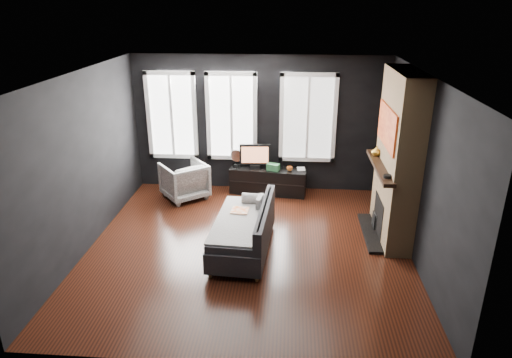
# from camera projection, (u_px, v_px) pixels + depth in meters

# --- Properties ---
(floor) EXTENTS (5.00, 5.00, 0.00)m
(floor) POSITION_uv_depth(u_px,v_px,m) (248.00, 247.00, 7.22)
(floor) COLOR black
(floor) RESTS_ON ground
(ceiling) EXTENTS (5.00, 5.00, 0.00)m
(ceiling) POSITION_uv_depth(u_px,v_px,m) (247.00, 75.00, 6.22)
(ceiling) COLOR white
(ceiling) RESTS_ON ground
(wall_back) EXTENTS (5.00, 0.02, 2.70)m
(wall_back) POSITION_uv_depth(u_px,v_px,m) (259.00, 124.00, 9.04)
(wall_back) COLOR black
(wall_back) RESTS_ON ground
(wall_left) EXTENTS (0.02, 5.00, 2.70)m
(wall_left) POSITION_uv_depth(u_px,v_px,m) (83.00, 163.00, 6.90)
(wall_left) COLOR black
(wall_left) RESTS_ON ground
(wall_right) EXTENTS (0.02, 5.00, 2.70)m
(wall_right) POSITION_uv_depth(u_px,v_px,m) (421.00, 172.00, 6.54)
(wall_right) COLOR black
(wall_right) RESTS_ON ground
(windows) EXTENTS (4.00, 0.16, 1.76)m
(windows) POSITION_uv_depth(u_px,v_px,m) (236.00, 72.00, 8.66)
(windows) COLOR white
(windows) RESTS_ON wall_back
(fireplace) EXTENTS (0.70, 1.62, 2.70)m
(fireplace) POSITION_uv_depth(u_px,v_px,m) (398.00, 158.00, 7.11)
(fireplace) COLOR #93724C
(fireplace) RESTS_ON floor
(sofa) EXTENTS (1.01, 1.85, 0.77)m
(sofa) POSITION_uv_depth(u_px,v_px,m) (243.00, 228.00, 7.01)
(sofa) COLOR #262528
(sofa) RESTS_ON floor
(stripe_pillow) EXTENTS (0.11, 0.31, 0.30)m
(stripe_pillow) POSITION_uv_depth(u_px,v_px,m) (260.00, 205.00, 7.37)
(stripe_pillow) COLOR gray
(stripe_pillow) RESTS_ON sofa
(armchair) EXTENTS (1.05, 1.05, 0.79)m
(armchair) POSITION_uv_depth(u_px,v_px,m) (184.00, 179.00, 8.90)
(armchair) COLOR silver
(armchair) RESTS_ON floor
(media_console) EXTENTS (1.56, 0.64, 0.52)m
(media_console) POSITION_uv_depth(u_px,v_px,m) (268.00, 180.00, 9.18)
(media_console) COLOR black
(media_console) RESTS_ON floor
(monitor) EXTENTS (0.63, 0.17, 0.55)m
(monitor) POSITION_uv_depth(u_px,v_px,m) (255.00, 154.00, 9.03)
(monitor) COLOR black
(monitor) RESTS_ON media_console
(desk_fan) EXTENTS (0.29, 0.29, 0.35)m
(desk_fan) POSITION_uv_depth(u_px,v_px,m) (237.00, 158.00, 9.16)
(desk_fan) COLOR #A9A9A9
(desk_fan) RESTS_ON media_console
(mug) EXTENTS (0.11, 0.09, 0.11)m
(mug) POSITION_uv_depth(u_px,v_px,m) (290.00, 168.00, 8.93)
(mug) COLOR orange
(mug) RESTS_ON media_console
(book) EXTENTS (0.15, 0.02, 0.21)m
(book) POSITION_uv_depth(u_px,v_px,m) (297.00, 164.00, 8.99)
(book) COLOR beige
(book) RESTS_ON media_console
(storage_box) EXTENTS (0.27, 0.22, 0.13)m
(storage_box) POSITION_uv_depth(u_px,v_px,m) (273.00, 167.00, 8.97)
(storage_box) COLOR #286537
(storage_box) RESTS_ON media_console
(mantel_vase) EXTENTS (0.20, 0.20, 0.16)m
(mantel_vase) POSITION_uv_depth(u_px,v_px,m) (376.00, 151.00, 7.56)
(mantel_vase) COLOR gold
(mantel_vase) RESTS_ON fireplace
(mantel_clock) EXTENTS (0.13, 0.13, 0.04)m
(mantel_clock) POSITION_uv_depth(u_px,v_px,m) (388.00, 176.00, 6.66)
(mantel_clock) COLOR black
(mantel_clock) RESTS_ON fireplace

